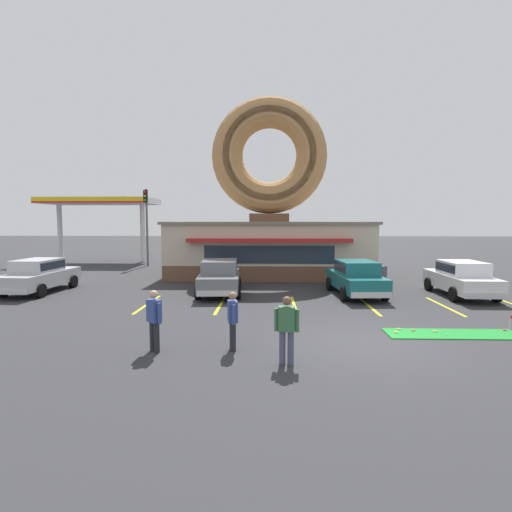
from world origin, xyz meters
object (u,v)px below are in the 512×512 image
Objects in this scene: car_silver at (39,274)px; pedestrian_leather_jacket_man at (287,327)px; golf_ball at (447,335)px; car_white at (461,277)px; car_teal at (356,276)px; pedestrian_blue_sweater_man at (154,318)px; putting_flag_pin at (511,320)px; traffic_light_pole at (146,217)px; car_grey at (220,275)px; trash_bin at (382,275)px; pedestrian_hooded_kid at (233,318)px.

car_silver is 14.65m from pedestrian_leather_jacket_man.
car_white is (3.41, 6.43, 0.82)m from golf_ball.
car_teal is 2.88× the size of pedestrian_blue_sweater_man.
traffic_light_pole is at bearing 132.81° from putting_flag_pin.
golf_ball is 0.08× the size of putting_flag_pin.
car_white is 2.82× the size of pedestrian_blue_sweater_man.
car_silver is at bearing 179.25° from car_grey.
pedestrian_leather_jacket_man is at bearing -73.45° from car_grey.
car_teal is 1.02× the size of car_white.
car_teal is at bearing -1.46° from car_grey.
trash_bin is at bearing 96.66° from putting_flag_pin.
car_silver is 17.40m from trash_bin.
car_grey is 2.87× the size of pedestrian_blue_sweater_man.
golf_ball is 0.01× the size of car_teal.
golf_ball is 0.01× the size of car_grey.
trash_bin is (-2.55, 3.56, -0.37)m from car_white.
trash_bin is (9.12, 11.65, -0.40)m from pedestrian_blue_sweater_man.
putting_flag_pin is 8.42m from pedestrian_hooded_kid.
golf_ball is at bearing -117.92° from car_white.
traffic_light_pole is (-13.18, 11.56, 2.84)m from car_teal.
pedestrian_blue_sweater_man is at bearing -128.04° from trash_bin.
car_grey is (-6.27, 0.16, 0.00)m from car_teal.
trash_bin is (5.72, 12.46, -0.41)m from pedestrian_leather_jacket_man.
car_grey reaches higher than trash_bin.
car_grey is 9.52m from pedestrian_leather_jacket_man.
pedestrian_leather_jacket_man is 13.72m from trash_bin.
traffic_light_pole is at bearing 112.91° from pedestrian_hooded_kid.
pedestrian_leather_jacket_man is 0.28× the size of traffic_light_pole.
car_white is at bearing -33.01° from traffic_light_pole.
golf_ball is 23.44m from traffic_light_pole.
putting_flag_pin is 7.40m from pedestrian_leather_jacket_man.
pedestrian_blue_sweater_man reaches higher than golf_ball.
pedestrian_hooded_kid reaches higher than golf_ball.
car_silver is 2.97× the size of pedestrian_hooded_kid.
car_teal and car_silver have the same top height.
putting_flag_pin is 0.12× the size of car_white.
putting_flag_pin is at bearing -47.19° from traffic_light_pole.
putting_flag_pin is 6.34m from car_white.
putting_flag_pin is at bearing -102.93° from car_white.
putting_flag_pin is 11.51m from car_grey.
trash_bin is 17.63m from traffic_light_pole.
putting_flag_pin is 19.36m from car_silver.
traffic_light_pole is at bearing 138.75° from car_teal.
pedestrian_hooded_kid is (-8.23, -1.74, 0.42)m from putting_flag_pin.
car_silver reaches higher than pedestrian_hooded_kid.
car_teal is 14.93m from car_silver.
golf_ball is at bearing -41.29° from car_grey.
car_grey is at bearing 146.27° from putting_flag_pin.
golf_ball is 17.61m from car_silver.
car_silver is 4.73× the size of trash_bin.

